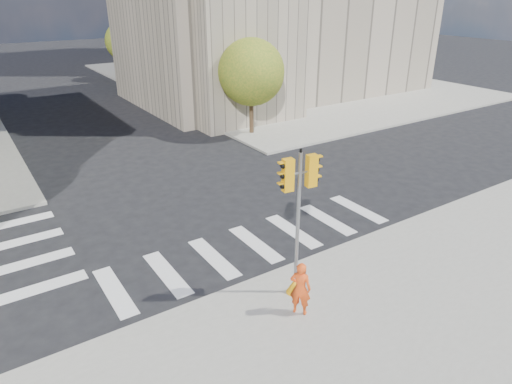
{
  "coord_description": "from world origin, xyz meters",
  "views": [
    {
      "loc": [
        -8.34,
        -14.52,
        8.86
      ],
      "look_at": [
        -0.01,
        -1.91,
        2.1
      ],
      "focal_mm": 32.0,
      "sensor_mm": 36.0,
      "label": 1
    }
  ],
  "objects_px": {
    "lamp_near": "(226,56)",
    "photographer": "(300,288)",
    "lamp_far": "(151,39)",
    "traffic_signal": "(297,236)"
  },
  "relations": [
    {
      "from": "lamp_near",
      "to": "photographer",
      "type": "bearing_deg",
      "value": -114.77
    },
    {
      "from": "photographer",
      "to": "traffic_signal",
      "type": "bearing_deg",
      "value": -68.76
    },
    {
      "from": "traffic_signal",
      "to": "photographer",
      "type": "height_order",
      "value": "traffic_signal"
    },
    {
      "from": "lamp_near",
      "to": "photographer",
      "type": "relative_size",
      "value": 4.79
    },
    {
      "from": "lamp_near",
      "to": "traffic_signal",
      "type": "distance_m",
      "value": 21.42
    },
    {
      "from": "lamp_far",
      "to": "traffic_signal",
      "type": "relative_size",
      "value": 1.71
    },
    {
      "from": "lamp_near",
      "to": "lamp_far",
      "type": "xyz_separation_m",
      "value": [
        0.0,
        14.0,
        0.0
      ]
    },
    {
      "from": "lamp_near",
      "to": "lamp_far",
      "type": "relative_size",
      "value": 1.0
    },
    {
      "from": "lamp_far",
      "to": "traffic_signal",
      "type": "xyz_separation_m",
      "value": [
        -8.83,
        -33.36,
        -2.42
      ]
    },
    {
      "from": "lamp_near",
      "to": "lamp_far",
      "type": "distance_m",
      "value": 14.0
    }
  ]
}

